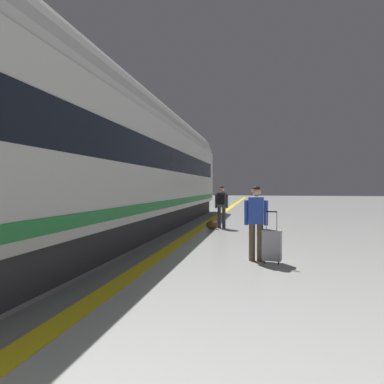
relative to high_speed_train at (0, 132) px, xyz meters
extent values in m
cube|color=yellow|center=(2.20, 4.31, -2.50)|extent=(0.36, 80.00, 0.01)
cube|color=slate|center=(1.82, 4.31, -2.50)|extent=(0.71, 80.00, 0.01)
cube|color=#38383D|center=(0.00, 0.49, -2.15)|extent=(2.67, 29.68, 0.70)
cube|color=silver|center=(0.00, 0.49, -0.35)|extent=(2.90, 30.92, 2.90)
cylinder|color=silver|center=(0.00, 0.49, 1.05)|extent=(2.84, 30.30, 2.84)
cube|color=black|center=(0.00, 0.49, 0.00)|extent=(2.93, 29.06, 0.80)
cube|color=#268C3F|center=(0.00, 0.49, -1.50)|extent=(2.94, 30.30, 0.24)
cube|color=gray|center=(-1.46, 5.13, -0.60)|extent=(0.02, 0.90, 2.00)
cylinder|color=brown|center=(4.26, 2.12, -2.11)|extent=(0.13, 0.13, 0.78)
cylinder|color=brown|center=(4.43, 2.12, -2.11)|extent=(0.13, 0.13, 0.78)
cube|color=blue|center=(4.35, 2.12, -1.44)|extent=(0.32, 0.19, 0.56)
cylinder|color=blue|center=(4.14, 2.14, -1.49)|extent=(0.08, 0.08, 0.52)
cylinder|color=blue|center=(4.55, 2.13, -1.49)|extent=(0.08, 0.08, 0.52)
sphere|color=tan|center=(4.35, 2.12, -1.04)|extent=(0.20, 0.20, 0.20)
sphere|color=black|center=(4.35, 2.12, -1.02)|extent=(0.19, 0.19, 0.19)
cube|color=#9E9EA3|center=(4.67, 1.97, -2.14)|extent=(0.41, 0.29, 0.62)
cube|color=#9E9EA3|center=(4.69, 2.09, -2.21)|extent=(0.31, 0.07, 0.34)
cylinder|color=black|center=(4.52, 1.93, -2.47)|extent=(0.03, 0.06, 0.06)
cylinder|color=black|center=(4.80, 1.88, -2.47)|extent=(0.03, 0.06, 0.06)
cylinder|color=gray|center=(4.56, 1.94, -1.64)|extent=(0.02, 0.02, 0.38)
cylinder|color=gray|center=(4.76, 1.90, -1.64)|extent=(0.02, 0.02, 0.38)
cube|color=black|center=(4.66, 1.92, -1.45)|extent=(0.22, 0.06, 0.02)
cylinder|color=#383842|center=(2.92, 7.47, -2.11)|extent=(0.13, 0.13, 0.79)
cylinder|color=#383842|center=(3.08, 7.48, -2.11)|extent=(0.13, 0.13, 0.79)
cube|color=#4C4C51|center=(3.00, 7.47, -1.44)|extent=(0.32, 0.20, 0.56)
cylinder|color=#4C4C51|center=(2.79, 7.48, -1.48)|extent=(0.08, 0.08, 0.52)
cylinder|color=#4C4C51|center=(3.20, 7.49, -1.48)|extent=(0.08, 0.08, 0.52)
sphere|color=tan|center=(3.00, 7.47, -1.04)|extent=(0.21, 0.21, 0.21)
sphere|color=black|center=(3.00, 7.47, -1.01)|extent=(0.19, 0.19, 0.19)
cube|color=black|center=(3.00, 7.33, -1.42)|extent=(0.25, 0.14, 0.37)
ellipsoid|color=brown|center=(2.68, 7.16, -2.35)|extent=(0.44, 0.26, 0.30)
torus|color=brown|center=(2.68, 7.16, -2.25)|extent=(0.22, 0.02, 0.22)
camera|label=1|loc=(4.45, -5.02, -0.94)|focal=31.34mm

